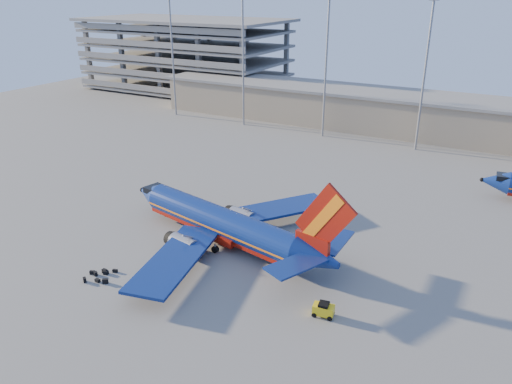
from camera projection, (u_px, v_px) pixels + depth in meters
ground at (231, 220)px, 69.81m from camera, size 220.00×220.00×0.00m
terminal_building at (407, 113)px, 110.44m from camera, size 122.00×16.00×8.50m
parking_garage at (186, 52)px, 152.98m from camera, size 62.00×32.00×21.40m
light_mast_row at (374, 56)px, 97.94m from camera, size 101.60×1.60×28.65m
aircraft_main at (226, 225)px, 62.72m from camera, size 35.22×33.54×12.06m
baggage_tug at (324, 309)px, 49.32m from camera, size 2.25×1.55×1.50m
luggage_pile at (100, 275)px, 56.10m from camera, size 3.33×3.65×0.55m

